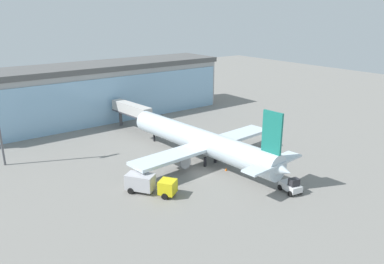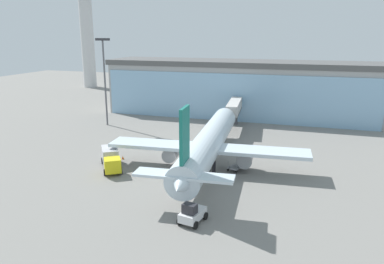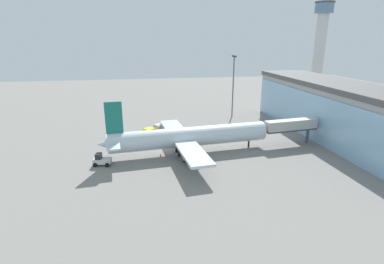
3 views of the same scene
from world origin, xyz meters
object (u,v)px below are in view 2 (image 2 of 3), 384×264
(catering_truck, at_px, (111,158))
(baggage_cart, at_px, (237,167))
(airplane, at_px, (208,144))
(safety_cone_wingtip, at_px, (123,157))
(safety_cone_nose, at_px, (201,179))
(apron_light_mast, at_px, (105,74))
(pushback_tug, at_px, (192,214))
(control_tower, at_px, (86,26))
(jet_bridge, at_px, (234,108))

(catering_truck, xyz_separation_m, baggage_cart, (17.60, 4.95, -0.97))
(airplane, bearing_deg, safety_cone_wingtip, 88.68)
(airplane, height_order, safety_cone_nose, airplane)
(apron_light_mast, relative_size, baggage_cart, 5.71)
(airplane, relative_size, pushback_tug, 10.46)
(airplane, distance_m, catering_truck, 14.40)
(apron_light_mast, bearing_deg, safety_cone_wingtip, -53.51)
(control_tower, distance_m, airplane, 95.49)
(control_tower, bearing_deg, apron_light_mast, -53.54)
(apron_light_mast, xyz_separation_m, baggage_cart, (32.10, -18.28, -10.31))
(control_tower, distance_m, pushback_tug, 110.41)
(pushback_tug, height_order, safety_cone_wingtip, pushback_tug)
(catering_truck, bearing_deg, control_tower, 179.87)
(jet_bridge, xyz_separation_m, pushback_tug, (4.35, -40.16, -3.42))
(safety_cone_nose, bearing_deg, pushback_tug, -77.70)
(control_tower, relative_size, safety_cone_nose, 67.92)
(pushback_tug, bearing_deg, catering_truck, 64.31)
(catering_truck, xyz_separation_m, pushback_tug, (16.43, -11.75, -0.49))
(airplane, distance_m, safety_cone_wingtip, 14.05)
(control_tower, xyz_separation_m, pushback_tug, (67.71, -84.76, -20.56))
(jet_bridge, height_order, airplane, airplane)
(control_tower, bearing_deg, baggage_cart, -44.65)
(airplane, xyz_separation_m, pushback_tug, (3.10, -16.78, -2.58))
(catering_truck, relative_size, baggage_cart, 2.27)
(pushback_tug, distance_m, safety_cone_nose, 11.46)
(baggage_cart, relative_size, safety_cone_nose, 5.79)
(baggage_cart, bearing_deg, control_tower, 65.76)
(catering_truck, bearing_deg, pushback_tug, 19.21)
(catering_truck, distance_m, safety_cone_nose, 14.06)
(control_tower, distance_m, catering_truck, 91.44)
(baggage_cart, xyz_separation_m, safety_cone_nose, (-3.61, -5.53, -0.23))
(control_tower, relative_size, catering_truck, 5.16)
(jet_bridge, height_order, pushback_tug, jet_bridge)
(apron_light_mast, distance_m, safety_cone_wingtip, 26.11)
(apron_light_mast, xyz_separation_m, safety_cone_nose, (28.49, -23.81, -10.54))
(control_tower, xyz_separation_m, safety_cone_wingtip, (50.99, -68.98, -21.26))
(airplane, bearing_deg, jet_bridge, -2.46)
(catering_truck, relative_size, safety_cone_wingtip, 13.15)
(control_tower, distance_m, apron_light_mast, 62.81)
(safety_cone_nose, distance_m, safety_cone_wingtip, 15.01)
(pushback_tug, relative_size, safety_cone_nose, 6.29)
(baggage_cart, bearing_deg, safety_cone_nose, 167.30)
(control_tower, xyz_separation_m, safety_cone_nose, (65.28, -73.58, -21.26))
(control_tower, distance_m, baggage_cart, 99.09)
(airplane, bearing_deg, catering_truck, 105.14)
(control_tower, bearing_deg, pushback_tug, -51.38)
(jet_bridge, bearing_deg, catering_truck, 150.40)
(control_tower, relative_size, safety_cone_wingtip, 67.92)
(airplane, bearing_deg, control_tower, 38.02)
(apron_light_mast, height_order, airplane, apron_light_mast)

